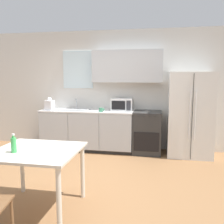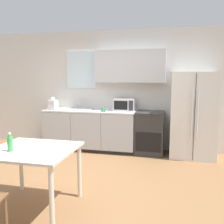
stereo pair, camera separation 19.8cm
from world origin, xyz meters
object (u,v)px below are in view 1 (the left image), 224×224
at_px(oven_range, 147,132).
at_px(coffee_mug, 101,110).
at_px(dining_table, 37,158).
at_px(drink_bottle, 14,145).
at_px(microwave, 122,104).
at_px(refrigerator, 190,115).

bearing_deg(oven_range, coffee_mug, -168.30).
height_order(coffee_mug, dining_table, coffee_mug).
bearing_deg(coffee_mug, drink_bottle, -99.84).
relative_size(oven_range, coffee_mug, 7.92).
height_order(oven_range, drink_bottle, drink_bottle).
bearing_deg(dining_table, microwave, 76.68).
bearing_deg(dining_table, drink_bottle, -144.50).
bearing_deg(coffee_mug, microwave, 37.06).
bearing_deg(microwave, drink_bottle, -106.48).
height_order(dining_table, drink_bottle, drink_bottle).
height_order(refrigerator, dining_table, refrigerator).
bearing_deg(microwave, refrigerator, -5.39).
bearing_deg(microwave, oven_range, -10.41).
distance_m(oven_range, dining_table, 2.92).
relative_size(oven_range, drink_bottle, 4.04).
bearing_deg(drink_bottle, coffee_mug, 80.16).
relative_size(refrigerator, dining_table, 1.71).
bearing_deg(drink_bottle, dining_table, 35.50).
distance_m(refrigerator, dining_table, 3.36).
distance_m(coffee_mug, dining_table, 2.47).
height_order(microwave, drink_bottle, microwave).
distance_m(oven_range, refrigerator, 0.98).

